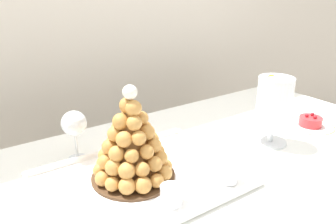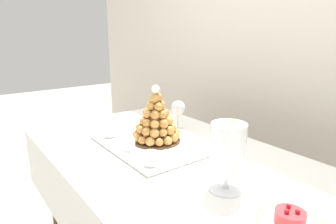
{
  "view_description": "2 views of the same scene",
  "coord_description": "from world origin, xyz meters",
  "px_view_note": "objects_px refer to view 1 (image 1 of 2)",
  "views": [
    {
      "loc": [
        -0.62,
        -0.71,
        1.28
      ],
      "look_at": [
        -0.11,
        0.04,
        0.93
      ],
      "focal_mm": 35.99,
      "sensor_mm": 36.0,
      "label": 1
    },
    {
      "loc": [
        0.88,
        -0.73,
        1.27
      ],
      "look_at": [
        -0.05,
        -0.04,
        0.96
      ],
      "focal_mm": 31.61,
      "sensor_mm": 36.0,
      "label": 2
    }
  ],
  "objects_px": {
    "dessert_cup_centre": "(228,173)",
    "wine_glass": "(74,125)",
    "dessert_cup_mid_left": "(171,196)",
    "serving_tray": "(142,181)",
    "macaron_goblet": "(274,102)",
    "croquembouche": "(132,145)",
    "fruit_tart_plate": "(310,124)"
  },
  "relations": [
    {
      "from": "serving_tray",
      "to": "macaron_goblet",
      "type": "distance_m",
      "value": 0.52
    },
    {
      "from": "croquembouche",
      "to": "macaron_goblet",
      "type": "height_order",
      "value": "croquembouche"
    },
    {
      "from": "macaron_goblet",
      "to": "wine_glass",
      "type": "height_order",
      "value": "macaron_goblet"
    },
    {
      "from": "croquembouche",
      "to": "macaron_goblet",
      "type": "relative_size",
      "value": 1.12
    },
    {
      "from": "serving_tray",
      "to": "dessert_cup_centre",
      "type": "bearing_deg",
      "value": -35.31
    },
    {
      "from": "dessert_cup_mid_left",
      "to": "dessert_cup_centre",
      "type": "relative_size",
      "value": 1.01
    },
    {
      "from": "dessert_cup_centre",
      "to": "wine_glass",
      "type": "distance_m",
      "value": 0.48
    },
    {
      "from": "croquembouche",
      "to": "fruit_tart_plate",
      "type": "bearing_deg",
      "value": -4.72
    },
    {
      "from": "wine_glass",
      "to": "macaron_goblet",
      "type": "bearing_deg",
      "value": -24.21
    },
    {
      "from": "croquembouche",
      "to": "dessert_cup_mid_left",
      "type": "height_order",
      "value": "croquembouche"
    },
    {
      "from": "dessert_cup_mid_left",
      "to": "dessert_cup_centre",
      "type": "height_order",
      "value": "dessert_cup_centre"
    },
    {
      "from": "serving_tray",
      "to": "dessert_cup_centre",
      "type": "relative_size",
      "value": 9.85
    },
    {
      "from": "dessert_cup_mid_left",
      "to": "macaron_goblet",
      "type": "height_order",
      "value": "macaron_goblet"
    },
    {
      "from": "dessert_cup_mid_left",
      "to": "dessert_cup_centre",
      "type": "xyz_separation_m",
      "value": [
        0.19,
        -0.01,
        0.0
      ]
    },
    {
      "from": "croquembouche",
      "to": "wine_glass",
      "type": "distance_m",
      "value": 0.22
    },
    {
      "from": "serving_tray",
      "to": "dessert_cup_centre",
      "type": "xyz_separation_m",
      "value": [
        0.2,
        -0.14,
        0.03
      ]
    },
    {
      "from": "dessert_cup_centre",
      "to": "wine_glass",
      "type": "relative_size",
      "value": 0.34
    },
    {
      "from": "dessert_cup_mid_left",
      "to": "croquembouche",
      "type": "bearing_deg",
      "value": 96.82
    },
    {
      "from": "serving_tray",
      "to": "croquembouche",
      "type": "height_order",
      "value": "croquembouche"
    },
    {
      "from": "croquembouche",
      "to": "fruit_tart_plate",
      "type": "relative_size",
      "value": 1.46
    },
    {
      "from": "fruit_tart_plate",
      "to": "dessert_cup_centre",
      "type": "bearing_deg",
      "value": -168.9
    },
    {
      "from": "wine_glass",
      "to": "dessert_cup_mid_left",
      "type": "bearing_deg",
      "value": -73.59
    },
    {
      "from": "fruit_tart_plate",
      "to": "wine_glass",
      "type": "relative_size",
      "value": 1.15
    },
    {
      "from": "fruit_tart_plate",
      "to": "dessert_cup_mid_left",
      "type": "bearing_deg",
      "value": -172.23
    },
    {
      "from": "serving_tray",
      "to": "dessert_cup_mid_left",
      "type": "xyz_separation_m",
      "value": [
        0.01,
        -0.13,
        0.03
      ]
    },
    {
      "from": "dessert_cup_mid_left",
      "to": "macaron_goblet",
      "type": "relative_size",
      "value": 0.23
    },
    {
      "from": "dessert_cup_centre",
      "to": "macaron_goblet",
      "type": "bearing_deg",
      "value": 19.13
    },
    {
      "from": "serving_tray",
      "to": "fruit_tart_plate",
      "type": "relative_size",
      "value": 2.91
    },
    {
      "from": "serving_tray",
      "to": "dessert_cup_centre",
      "type": "height_order",
      "value": "dessert_cup_centre"
    },
    {
      "from": "serving_tray",
      "to": "wine_glass",
      "type": "height_order",
      "value": "wine_glass"
    },
    {
      "from": "dessert_cup_mid_left",
      "to": "wine_glass",
      "type": "bearing_deg",
      "value": 106.41
    },
    {
      "from": "dessert_cup_centre",
      "to": "croquembouche",
      "type": "bearing_deg",
      "value": 141.17
    }
  ]
}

